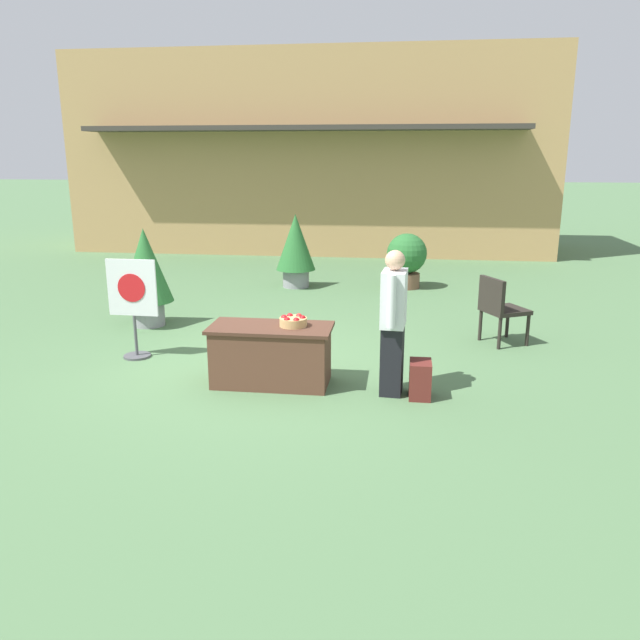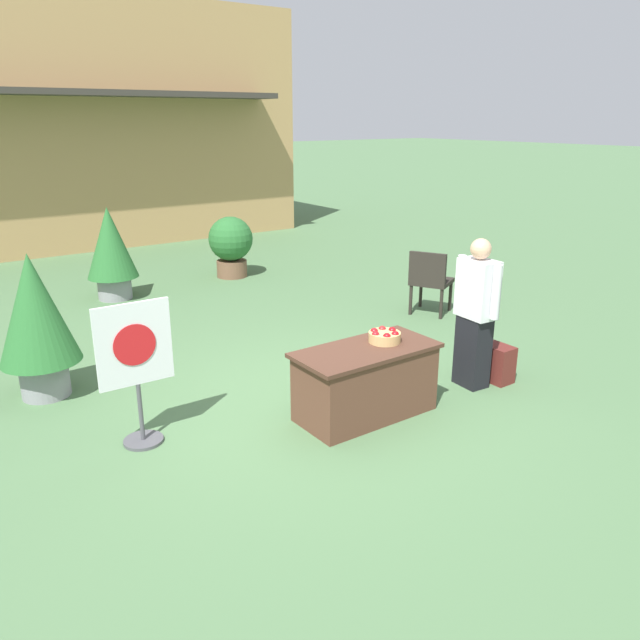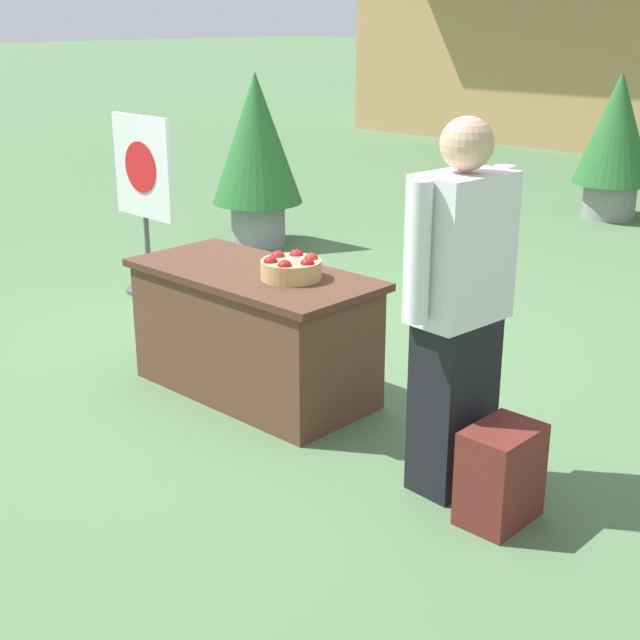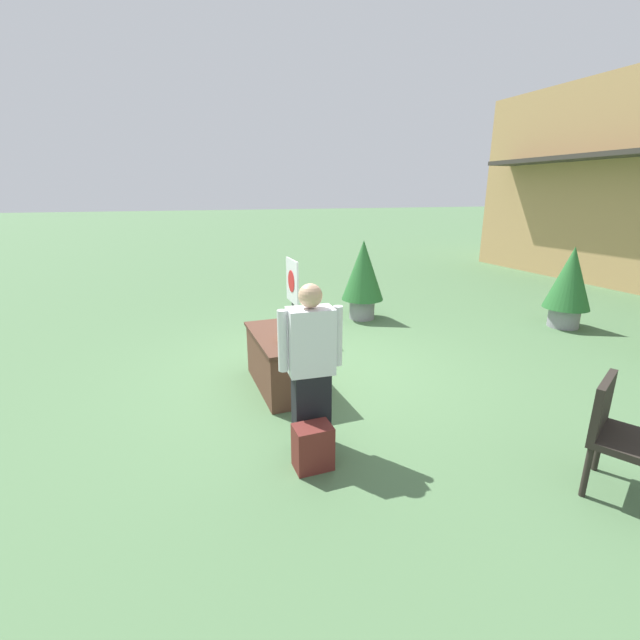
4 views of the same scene
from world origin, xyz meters
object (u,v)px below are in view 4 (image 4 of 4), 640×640
(display_table, at_px, (283,361))
(apple_basket, at_px, (291,336))
(patio_chair, at_px, (620,431))
(backpack, at_px, (313,447))
(potted_plant_near_left, at_px, (363,275))
(potted_plant_far_left, at_px, (570,283))
(person_visitor, at_px, (311,368))
(poster_board, at_px, (292,293))

(display_table, distance_m, apple_basket, 0.49)
(apple_basket, height_order, patio_chair, patio_chair)
(display_table, bearing_deg, backpack, -6.93)
(patio_chair, bearing_deg, display_table, -172.25)
(potted_plant_near_left, bearing_deg, potted_plant_far_left, 61.04)
(display_table, distance_m, person_visitor, 1.50)
(poster_board, bearing_deg, backpack, 76.77)
(apple_basket, xyz_separation_m, backpack, (1.48, -0.25, -0.56))
(display_table, bearing_deg, patio_chair, 34.96)
(apple_basket, relative_size, potted_plant_near_left, 0.21)
(patio_chair, bearing_deg, poster_board, 167.38)
(person_visitor, height_order, potted_plant_far_left, person_visitor)
(apple_basket, height_order, poster_board, poster_board)
(backpack, distance_m, patio_chair, 2.54)
(display_table, bearing_deg, apple_basket, 8.04)
(potted_plant_near_left, bearing_deg, backpack, -31.01)
(person_visitor, relative_size, potted_plant_near_left, 1.06)
(patio_chair, relative_size, potted_plant_far_left, 0.65)
(display_table, relative_size, backpack, 3.41)
(backpack, height_order, potted_plant_near_left, potted_plant_near_left)
(poster_board, height_order, patio_chair, poster_board)
(poster_board, relative_size, potted_plant_near_left, 0.86)
(apple_basket, bearing_deg, backpack, -9.53)
(display_table, bearing_deg, person_visitor, -4.63)
(poster_board, xyz_separation_m, patio_chair, (4.90, 1.28, -0.19))
(poster_board, bearing_deg, potted_plant_far_left, 165.69)
(apple_basket, height_order, potted_plant_near_left, potted_plant_near_left)
(backpack, bearing_deg, person_visitor, 163.24)
(potted_plant_near_left, bearing_deg, display_table, -43.12)
(potted_plant_near_left, bearing_deg, person_visitor, -32.03)
(display_table, xyz_separation_m, backpack, (1.74, -0.21, -0.15))
(person_visitor, bearing_deg, potted_plant_far_left, -65.40)
(backpack, relative_size, poster_board, 0.32)
(backpack, relative_size, potted_plant_near_left, 0.27)
(potted_plant_far_left, bearing_deg, potted_plant_near_left, -118.96)
(apple_basket, bearing_deg, poster_board, 162.61)
(apple_basket, distance_m, backpack, 1.60)
(patio_chair, bearing_deg, backpack, -144.57)
(apple_basket, relative_size, potted_plant_far_left, 0.21)
(display_table, distance_m, potted_plant_far_left, 5.67)
(display_table, distance_m, potted_plant_near_left, 3.44)
(apple_basket, bearing_deg, display_table, -171.96)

